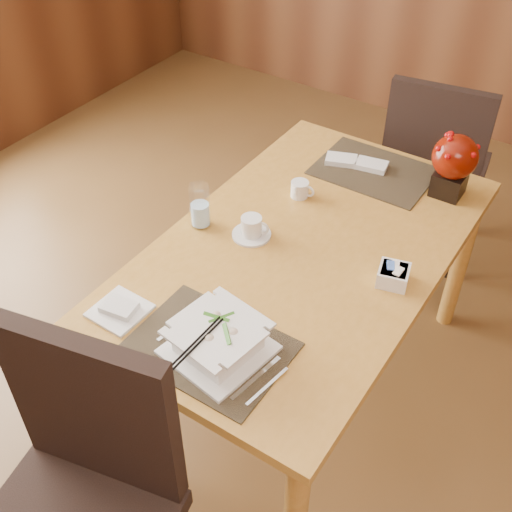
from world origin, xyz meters
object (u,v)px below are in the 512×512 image
Objects in this scene: creamer_jug at (300,189)px; coffee_cup at (251,228)px; dining_table at (303,267)px; soup_setting at (218,340)px; near_chair at (79,494)px; far_chair at (434,162)px; bread_plate at (120,311)px; berry_decor at (454,162)px; sugar_caddy at (393,275)px; water_glass at (200,206)px.

coffee_cup is at bearing -97.46° from creamer_jug.
creamer_jug reaches higher than dining_table.
soup_setting reaches higher than creamer_jug.
creamer_jug is 1.30m from near_chair.
far_chair is (0.09, 1.05, -0.10)m from dining_table.
coffee_cup is 1.59× the size of creamer_jug.
far_chair is at bearing 76.03° from bread_plate.
berry_decor is at bearing 85.65° from soup_setting.
berry_decor is (-0.03, 0.57, 0.11)m from sugar_caddy.
coffee_cup is 0.55× the size of berry_decor.
sugar_caddy is (0.33, 0.00, 0.13)m from dining_table.
near_chair is (-0.40, -1.04, -0.18)m from sugar_caddy.
dining_table is at bearing 76.44° from far_chair.
sugar_caddy is at bearing -30.08° from creamer_jug.
soup_setting is at bearing -79.71° from creamer_jug.
berry_decor is at bearing 61.98° from bread_plate.
sugar_caddy is at bearing 5.91° from coffee_cup.
soup_setting is at bearing -86.64° from dining_table.
berry_decor is at bearing 104.29° from far_chair.
sugar_caddy is 1.13m from near_chair.
water_glass is at bearing -124.49° from creamer_jug.
coffee_cup is at bearing -164.05° from dining_table.
sugar_caddy reaches higher than bread_plate.
water_glass is 1.27m from far_chair.
near_chair is at bearing -92.78° from soup_setting.
coffee_cup is 0.87× the size of bread_plate.
creamer_jug is (-0.16, 0.24, 0.13)m from dining_table.
soup_setting is 0.82m from creamer_jug.
near_chair is at bearing -61.64° from bread_plate.
near_chair is 2.10m from far_chair.
bread_plate is at bearing -103.96° from coffee_cup.
dining_table is 1.52× the size of far_chair.
water_glass is 0.71m from sugar_caddy.
coffee_cup is at bearing -127.80° from berry_decor.
dining_table is at bearing 74.01° from near_chair.
dining_table is at bearing 61.56° from bread_plate.
soup_setting is 0.62m from sugar_caddy.
near_chair is at bearing -102.84° from berry_decor.
creamer_jug is at bearing 63.83° from far_chair.
creamer_jug is at bearing 86.18° from coffee_cup.
bread_plate is at bearing -83.67° from water_glass.
water_glass is 0.94m from berry_decor.
near_chair reaches higher than sugar_caddy.
soup_setting is 1.15m from berry_decor.
creamer_jug is at bearing 79.61° from bread_plate.
soup_setting is 0.60m from water_glass.
dining_table is 17.29× the size of creamer_jug.
sugar_caddy is at bearing 8.18° from water_glass.
bread_plate is at bearing 106.24° from near_chair.
dining_table is 15.64× the size of sugar_caddy.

